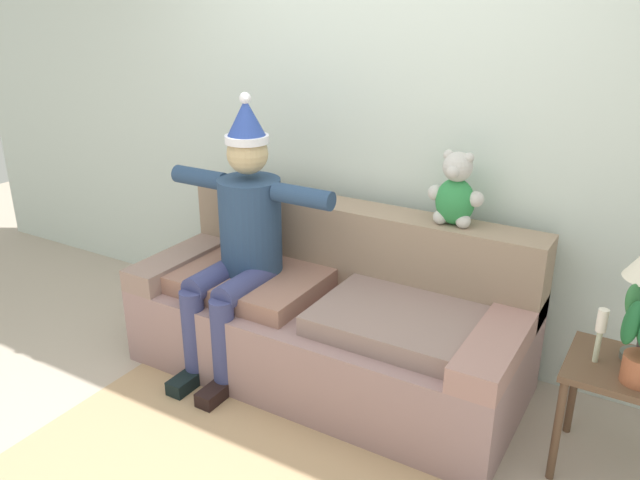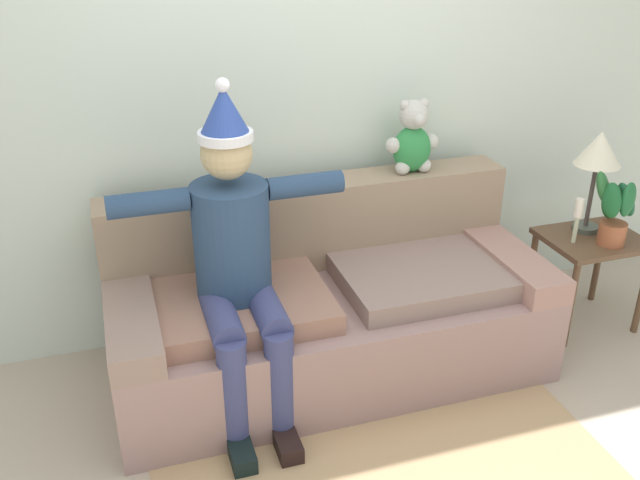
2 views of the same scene
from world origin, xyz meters
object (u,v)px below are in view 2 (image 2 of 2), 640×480
Objects in this scene: couch at (327,305)px; potted_plant at (615,209)px; teddy_bear at (413,140)px; candle_tall at (578,214)px; table_lamp at (599,154)px; side_table at (591,252)px; person_seated at (236,256)px; candle_short at (617,202)px.

couch is 1.57m from potted_plant.
teddy_bear is 0.95m from candle_tall.
table_lamp is at bearing -15.76° from teddy_bear.
teddy_bear reaches higher than side_table.
person_seated is at bearing -159.84° from couch.
candle_tall is 0.96× the size of candle_short.
candle_short is (1.08, -0.31, -0.36)m from teddy_bear.
couch is at bearing -179.47° from table_lamp.
candle_short is at bearing 45.77° from potted_plant.
potted_plant is (0.96, -0.44, -0.33)m from teddy_bear.
candle_tall reaches higher than side_table.
person_seated is 3.84× the size of potted_plant.
potted_plant is 1.61× the size of candle_tall.
teddy_bear reaches higher than candle_short.
candle_short is (0.14, 0.04, 0.26)m from side_table.
table_lamp is 2.27× the size of candle_tall.
table_lamp reaches higher than candle_short.
teddy_bear reaches higher than candle_tall.
candle_tall is at bearing -144.84° from table_lamp.
potted_plant reaches higher than side_table.
person_seated reaches higher than potted_plant.
table_lamp is (1.49, 0.01, 0.63)m from couch.
table_lamp is at bearing 161.56° from candle_short.
table_lamp is at bearing 0.53° from couch.
table_lamp reaches higher than candle_tall.
teddy_bear is (0.55, 0.28, 0.72)m from couch.
teddy_bear is 0.98m from table_lamp.
potted_plant is at bearing -134.23° from candle_short.
side_table is (1.96, 0.10, -0.33)m from person_seated.
candle_tall is at bearing -168.26° from candle_short.
potted_plant is (1.98, 0.01, -0.04)m from person_seated.
candle_tall is at bearing 2.52° from person_seated.
person_seated is 1.81m from candle_tall.
person_seated is 6.16× the size of candle_tall.
person_seated reaches higher than couch.
candle_tall is (0.79, -0.37, -0.37)m from teddy_bear.
couch is at bearing 20.16° from person_seated.
person_seated reaches higher than side_table.
candle_short is at bearing -1.14° from couch.
couch is 1.62m from table_lamp.
person_seated is at bearing -179.65° from potted_plant.
couch is at bearing 177.21° from side_table.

